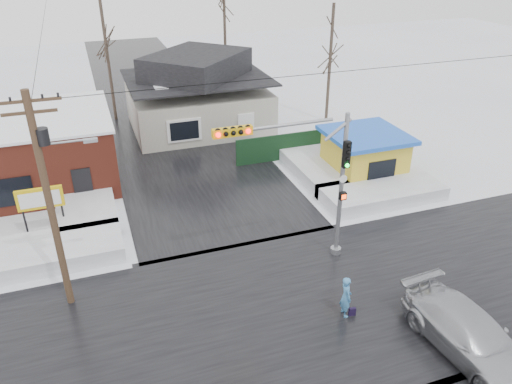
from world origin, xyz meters
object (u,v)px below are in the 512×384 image
object	(u,v)px
pedestrian	(346,297)
car	(469,334)
utility_pole	(49,193)
marquee_sign	(40,200)
kiosk	(364,154)
traffic_signal	(311,172)

from	to	relation	value
pedestrian	car	distance (m)	4.57
utility_pole	marquee_sign	bearing A→B (deg)	100.13
kiosk	car	world-z (taller)	kiosk
traffic_signal	pedestrian	xyz separation A→B (m)	(-0.12, -3.94, -3.64)
utility_pole	pedestrian	xyz separation A→B (m)	(10.24, -4.48, -4.21)
utility_pole	traffic_signal	bearing A→B (deg)	-2.95
utility_pole	kiosk	size ratio (longest dim) A/B	1.96
utility_pole	pedestrian	bearing A→B (deg)	-23.60
kiosk	pedestrian	world-z (taller)	kiosk
kiosk	utility_pole	bearing A→B (deg)	-159.56
utility_pole	pedestrian	size ratio (longest dim) A/B	4.99
marquee_sign	kiosk	world-z (taller)	kiosk
marquee_sign	pedestrian	world-z (taller)	marquee_sign
kiosk	car	size ratio (longest dim) A/B	0.82
marquee_sign	kiosk	distance (m)	18.51
pedestrian	traffic_signal	bearing A→B (deg)	4.20
marquee_sign	car	distance (m)	20.01
kiosk	car	bearing A→B (deg)	-105.54
utility_pole	car	size ratio (longest dim) A/B	1.60
traffic_signal	marquee_sign	xyz separation A→B (m)	(-11.43, 6.53, -2.62)
marquee_sign	utility_pole	bearing A→B (deg)	-79.87
kiosk	pedestrian	bearing A→B (deg)	-123.22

